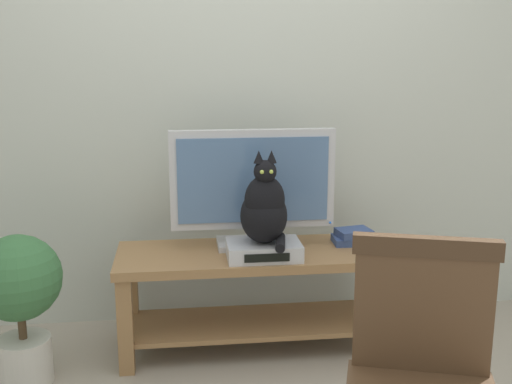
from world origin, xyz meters
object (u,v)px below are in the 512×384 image
at_px(media_box, 264,250).
at_px(tv, 253,185).
at_px(potted_plant, 19,294).
at_px(cat, 264,208).
at_px(wooden_chair, 422,372).
at_px(book_stack, 352,237).
at_px(tv_stand, 255,281).

bearing_deg(media_box, tv, 98.99).
relative_size(media_box, potted_plant, 0.50).
distance_m(media_box, cat, 0.21).
bearing_deg(wooden_chair, book_stack, 83.20).
bearing_deg(cat, potted_plant, -174.74).
height_order(tv, cat, tv).
bearing_deg(wooden_chair, cat, 104.77).
xyz_separation_m(cat, book_stack, (0.47, 0.18, -0.21)).
distance_m(media_box, wooden_chair, 1.23).
xyz_separation_m(book_stack, potted_plant, (-1.56, -0.28, -0.12)).
bearing_deg(book_stack, potted_plant, -169.78).
distance_m(tv_stand, media_box, 0.22).
relative_size(tv, media_box, 2.33).
bearing_deg(tv, tv_stand, -90.02).
relative_size(media_box, book_stack, 1.73).
relative_size(tv_stand, book_stack, 6.71).
height_order(tv, book_stack, tv).
height_order(cat, potted_plant, cat).
height_order(cat, book_stack, cat).
height_order(tv, potted_plant, tv).
bearing_deg(potted_plant, tv, 15.68).
xyz_separation_m(tv_stand, media_box, (0.03, -0.11, 0.19)).
bearing_deg(media_box, potted_plant, -174.10).
xyz_separation_m(tv_stand, potted_plant, (-1.06, -0.22, 0.07)).
bearing_deg(potted_plant, cat, 5.26).
distance_m(tv_stand, tv, 0.47).
bearing_deg(cat, media_box, 95.23).
relative_size(tv_stand, cat, 3.02).
bearing_deg(tv, media_box, -81.01).
bearing_deg(media_box, cat, -84.77).
height_order(tv, wooden_chair, tv).
xyz_separation_m(cat, potted_plant, (-1.09, -0.10, -0.33)).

